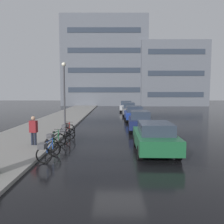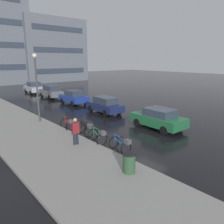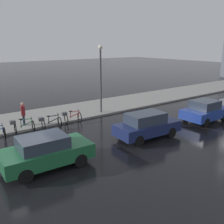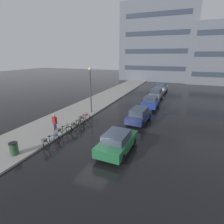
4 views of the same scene
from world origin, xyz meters
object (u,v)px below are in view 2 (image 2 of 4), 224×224
bicycle_third (86,128)px  trash_bin (129,164)px  bicycle_nearest (121,144)px  car_navy (105,105)px  bicycle_second (98,136)px  car_blue (74,97)px  pedestrian (76,131)px  bicycle_farthest (68,124)px  streetlamp (37,81)px  car_silver (34,87)px  car_green (158,118)px  car_grey (51,92)px

bicycle_third → trash_bin: 5.74m
bicycle_nearest → car_navy: (5.04, 7.65, 0.32)m
bicycle_second → car_blue: (5.35, 11.57, 0.29)m
pedestrian → bicycle_second: bearing=-22.1°
bicycle_second → car_navy: bearing=48.1°
bicycle_nearest → bicycle_farthest: 5.33m
car_navy → pedestrian: bearing=-140.8°
bicycle_nearest → streetlamp: size_ratio=0.27×
bicycle_second → car_silver: (5.25, 23.06, 0.33)m
bicycle_farthest → bicycle_third: bearing=-79.7°
bicycle_nearest → pedestrian: bearing=121.5°
car_green → car_blue: car_blue is taller
bicycle_third → pedestrian: size_ratio=0.85×
car_blue → bicycle_third: bearing=-117.3°
bicycle_nearest → trash_bin: 2.44m
bicycle_third → trash_bin: trash_bin is taller
car_navy → car_blue: size_ratio=1.12×
car_grey → trash_bin: bearing=-107.1°
bicycle_farthest → trash_bin: size_ratio=1.35×
bicycle_second → pedestrian: pedestrian is taller
bicycle_second → trash_bin: 4.02m
car_navy → pedestrian: (-6.49, -5.30, 0.17)m
pedestrian → car_blue: bearing=59.1°
bicycle_second → bicycle_third: (0.26, 1.72, -0.01)m
bicycle_farthest → car_silver: (5.31, 19.57, 0.34)m
streetlamp → bicycle_nearest: bearing=-82.9°
trash_bin → car_navy: bearing=56.2°
bicycle_nearest → trash_bin: trash_bin is taller
pedestrian → car_grey: bearing=68.7°
car_green → car_grey: bearing=89.8°
bicycle_third → pedestrian: (-1.53, -1.20, 0.48)m
streetlamp → bicycle_third: bearing=-76.9°
bicycle_third → car_green: (4.91, -2.22, 0.29)m
pedestrian → trash_bin: 4.36m
bicycle_nearest → car_silver: bearing=78.5°
car_grey → trash_bin: (-6.47, -21.00, -0.33)m
car_grey → pedestrian: bearing=-111.3°
streetlamp → trash_bin: 10.82m
car_green → trash_bin: (-6.41, -3.32, -0.27)m
bicycle_third → car_silver: bearing=76.8°
bicycle_second → bicycle_farthest: bearing=91.0°
bicycle_nearest → car_grey: 19.68m
pedestrian → trash_bin: size_ratio=1.68×
pedestrian → bicycle_farthest: bearing=67.9°
car_silver → streetlamp: size_ratio=0.80×
bicycle_third → car_silver: size_ratio=0.34×
bicycle_farthest → car_silver: bearing=74.8°
bicycle_third → car_green: bearing=-24.3°
bicycle_nearest → bicycle_third: size_ratio=1.01×
car_green → bicycle_second: bearing=174.5°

